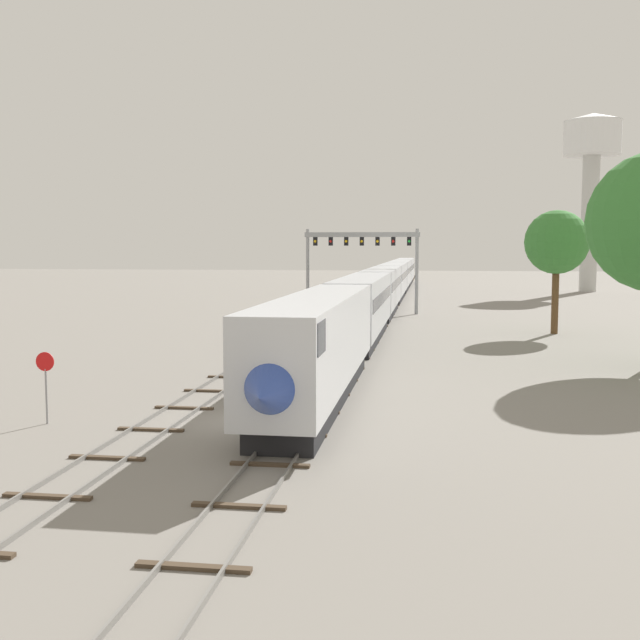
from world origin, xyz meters
The scene contains 8 objects.
ground_plane centered at (0.00, 0.00, 0.00)m, with size 400.00×400.00×0.00m, color gray.
track_main centered at (2.00, 60.00, 0.07)m, with size 2.60×200.00×0.16m.
track_near centered at (-3.50, 40.00, 0.07)m, with size 2.60×160.00×0.16m.
passenger_train centered at (2.00, 61.31, 2.61)m, with size 3.04×134.97×4.80m.
signal_gantry centered at (-0.25, 50.91, 6.55)m, with size 12.10×0.49×8.89m.
water_tower centered at (31.31, 95.85, 21.19)m, with size 8.77×8.77×27.55m.
stop_sign centered at (-8.00, -1.49, 1.87)m, with size 0.76×0.08×2.88m.
trackside_tree_left centered at (16.93, 34.27, 7.33)m, with size 5.12×5.12×9.95m.
Camera 1 is at (7.06, -29.56, 7.00)m, focal length 43.10 mm.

